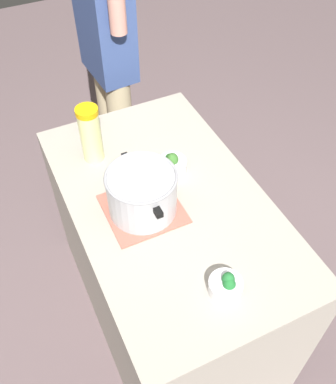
{
  "coord_description": "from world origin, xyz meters",
  "views": [
    {
      "loc": [
        -1.02,
        0.49,
        2.2
      ],
      "look_at": [
        0.0,
        0.0,
        0.95
      ],
      "focal_mm": 40.88,
      "sensor_mm": 36.0,
      "label": 1
    }
  ],
  "objects_px": {
    "lemonade_pitcher": "(90,134)",
    "broccoli_bowl_front": "(172,164)",
    "cooking_pot": "(142,191)",
    "mason_jar": "(91,118)",
    "broccoli_bowl_center": "(226,286)",
    "person_cook": "(109,59)"
  },
  "relations": [
    {
      "from": "lemonade_pitcher",
      "to": "broccoli_bowl_front",
      "type": "bearing_deg",
      "value": -127.58
    },
    {
      "from": "cooking_pot",
      "to": "person_cook",
      "type": "distance_m",
      "value": 1.05
    },
    {
      "from": "cooking_pot",
      "to": "broccoli_bowl_center",
      "type": "height_order",
      "value": "cooking_pot"
    },
    {
      "from": "person_cook",
      "to": "mason_jar",
      "type": "bearing_deg",
      "value": 151.0
    },
    {
      "from": "person_cook",
      "to": "broccoli_bowl_center",
      "type": "bearing_deg",
      "value": 174.88
    },
    {
      "from": "mason_jar",
      "to": "cooking_pot",
      "type": "bearing_deg",
      "value": -178.02
    },
    {
      "from": "mason_jar",
      "to": "broccoli_bowl_center",
      "type": "height_order",
      "value": "mason_jar"
    },
    {
      "from": "mason_jar",
      "to": "broccoli_bowl_center",
      "type": "xyz_separation_m",
      "value": [
        -0.99,
        -0.13,
        -0.03
      ]
    },
    {
      "from": "lemonade_pitcher",
      "to": "mason_jar",
      "type": "distance_m",
      "value": 0.21
    },
    {
      "from": "mason_jar",
      "to": "broccoli_bowl_center",
      "type": "distance_m",
      "value": 1.0
    },
    {
      "from": "person_cook",
      "to": "cooking_pot",
      "type": "bearing_deg",
      "value": 166.75
    },
    {
      "from": "cooking_pot",
      "to": "broccoli_bowl_center",
      "type": "distance_m",
      "value": 0.46
    },
    {
      "from": "lemonade_pitcher",
      "to": "broccoli_bowl_center",
      "type": "bearing_deg",
      "value": -167.24
    },
    {
      "from": "broccoli_bowl_center",
      "to": "cooking_pot",
      "type": "bearing_deg",
      "value": 13.7
    },
    {
      "from": "broccoli_bowl_center",
      "to": "person_cook",
      "type": "distance_m",
      "value": 1.47
    },
    {
      "from": "cooking_pot",
      "to": "lemonade_pitcher",
      "type": "bearing_deg",
      "value": 11.6
    },
    {
      "from": "cooking_pot",
      "to": "mason_jar",
      "type": "height_order",
      "value": "cooking_pot"
    },
    {
      "from": "mason_jar",
      "to": "broccoli_bowl_center",
      "type": "relative_size",
      "value": 0.98
    },
    {
      "from": "lemonade_pitcher",
      "to": "cooking_pot",
      "type": "bearing_deg",
      "value": -168.4
    },
    {
      "from": "mason_jar",
      "to": "person_cook",
      "type": "height_order",
      "value": "person_cook"
    },
    {
      "from": "broccoli_bowl_center",
      "to": "person_cook",
      "type": "xyz_separation_m",
      "value": [
        1.46,
        -0.13,
        0.01
      ]
    },
    {
      "from": "mason_jar",
      "to": "person_cook",
      "type": "relative_size",
      "value": 0.07
    }
  ]
}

